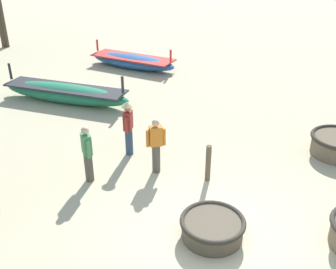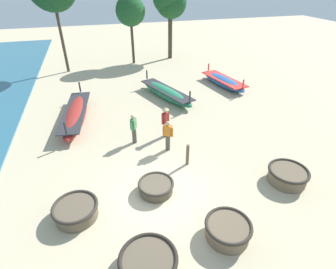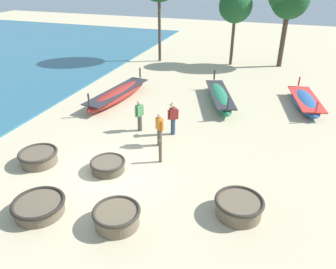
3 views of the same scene
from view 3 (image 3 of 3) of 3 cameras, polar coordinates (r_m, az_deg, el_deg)
ground_plane at (r=13.28m, az=-10.39°, el=-6.71°), size 80.00×80.00×0.00m
coracle_front_right at (r=10.76m, az=-8.90°, el=-13.92°), size 1.53×1.53×0.59m
coracle_front_left at (r=11.23m, az=12.23°, el=-12.12°), size 1.63×1.63×0.61m
coracle_center at (r=14.58m, az=-21.62°, el=-3.64°), size 1.59×1.59×0.55m
coracle_weathered at (r=11.88m, az=-21.55°, el=-11.55°), size 1.74×1.74×0.49m
coracle_nearest at (r=13.33m, az=-10.41°, el=-5.29°), size 1.41×1.41×0.46m
long_boat_blue_hull at (r=20.52m, az=22.80°, el=5.31°), size 2.08×4.62×1.15m
long_boat_ochre_hull at (r=20.10m, az=-8.72°, el=6.91°), size 1.86×5.90×1.33m
long_boat_green_hull at (r=19.72m, az=8.99°, el=6.45°), size 2.78×5.32×1.30m
fisherman_crouching at (r=14.63m, az=-1.48°, el=1.01°), size 0.44×0.38×1.57m
fisherman_standing_left at (r=15.57m, az=0.89°, el=3.22°), size 0.47×0.36×1.67m
fisherman_with_hat at (r=16.03m, az=-4.98°, el=3.39°), size 0.36×0.48×1.57m
mooring_post_shoreline at (r=13.53m, az=-1.34°, el=-2.94°), size 0.14×0.14×1.02m
tree_tall_back at (r=27.25m, az=11.68°, el=21.03°), size 2.55×2.55×5.80m
tree_leftmost at (r=27.62m, az=20.52°, el=21.12°), size 2.83×2.83×6.46m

